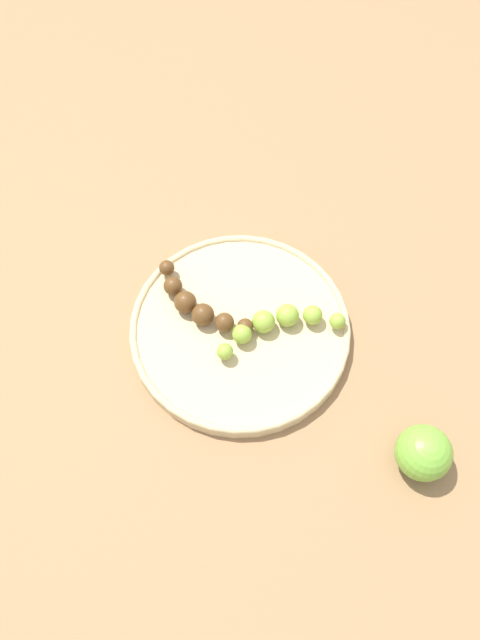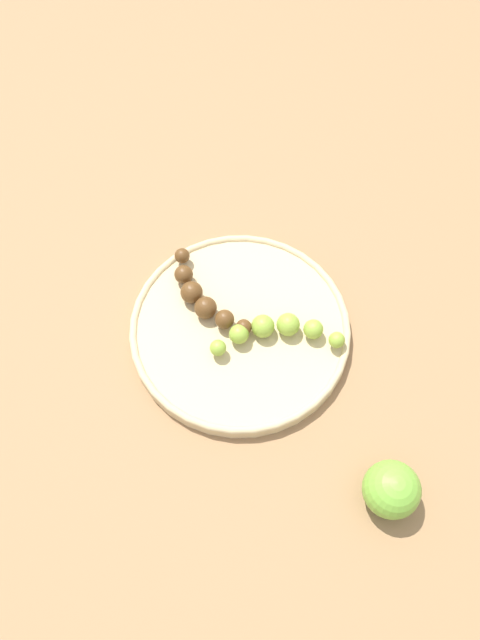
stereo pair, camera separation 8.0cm
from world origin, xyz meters
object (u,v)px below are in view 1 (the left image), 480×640
(banana_overripe, at_px, (198,305))
(apple_green, at_px, (424,453))
(banana_green, at_px, (277,323))
(fruit_bowl, at_px, (240,329))

(banana_overripe, height_order, apple_green, apple_green)
(banana_green, bearing_deg, fruit_bowl, 69.55)
(fruit_bowl, relative_size, banana_green, 1.84)
(banana_overripe, bearing_deg, fruit_bowl, 104.39)
(banana_overripe, xyz_separation_m, banana_green, (-0.06, 0.09, 0.00))
(banana_overripe, xyz_separation_m, apple_green, (-0.07, 0.33, -0.00))
(banana_overripe, distance_m, banana_green, 0.11)
(banana_overripe, bearing_deg, apple_green, 92.01)
(apple_green, bearing_deg, banana_green, -87.57)
(fruit_bowl, bearing_deg, banana_green, 134.18)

